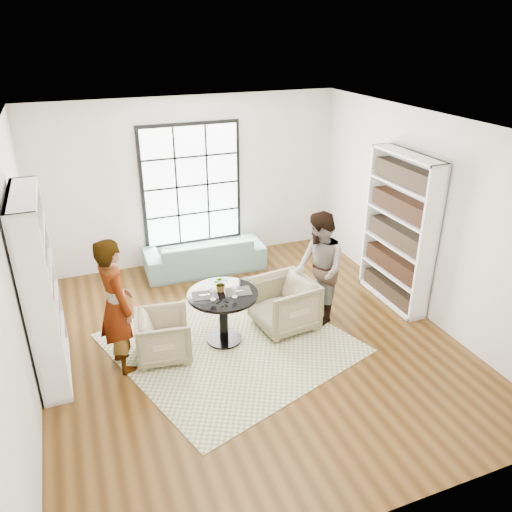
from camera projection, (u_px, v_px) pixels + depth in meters
name	position (u px, v px, depth m)	size (l,w,h in m)	color
ground	(250.00, 341.00, 7.06)	(6.00, 6.00, 0.00)	brown
room_shell	(236.00, 246.00, 6.98)	(6.00, 6.01, 6.00)	silver
rug	(230.00, 343.00, 7.02)	(2.88, 2.88, 0.01)	#C0BB90
pedestal_table	(223.00, 307.00, 6.85)	(0.96, 0.96, 0.77)	black
sofa	(204.00, 254.00, 9.01)	(2.13, 0.83, 0.62)	slate
armchair_left	(164.00, 336.00, 6.62)	(0.69, 0.71, 0.65)	tan
armchair_right	(284.00, 304.00, 7.26)	(0.81, 0.84, 0.76)	#B6B382
person_left	(116.00, 306.00, 6.19)	(0.66, 0.43, 1.81)	gray
person_right	(319.00, 269.00, 7.24)	(0.83, 0.64, 1.70)	gray
placemat_left	(205.00, 295.00, 6.70)	(0.34, 0.26, 0.01)	black
placemat_right	(238.00, 291.00, 6.80)	(0.34, 0.26, 0.01)	black
cutlery_left	(205.00, 295.00, 6.70)	(0.14, 0.22, 0.01)	silver
cutlery_right	(238.00, 291.00, 6.79)	(0.14, 0.22, 0.01)	silver
wine_glass_left	(213.00, 290.00, 6.54)	(0.09, 0.09, 0.20)	silver
wine_glass_right	(234.00, 288.00, 6.61)	(0.08, 0.08, 0.18)	silver
flower_centerpiece	(221.00, 284.00, 6.77)	(0.20, 0.18, 0.22)	gray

